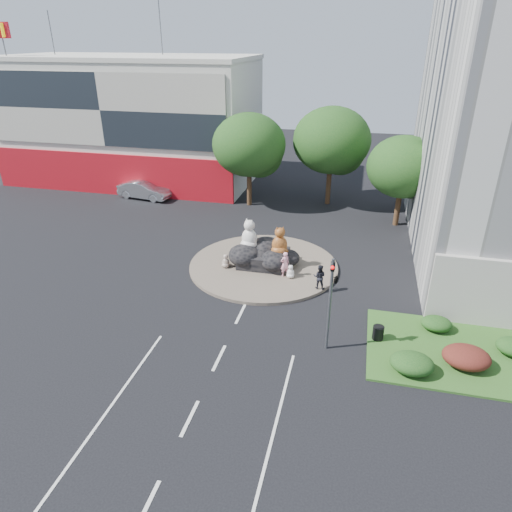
{
  "coord_description": "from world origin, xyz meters",
  "views": [
    {
      "loc": [
        5.86,
        -16.91,
        14.18
      ],
      "look_at": [
        0.07,
        7.5,
        2.0
      ],
      "focal_mm": 32.0,
      "sensor_mm": 36.0,
      "label": 1
    }
  ],
  "objects": [
    {
      "name": "ground",
      "position": [
        0.0,
        0.0,
        0.0
      ],
      "size": [
        120.0,
        120.0,
        0.0
      ],
      "primitive_type": "plane",
      "color": "black",
      "rests_on": "ground"
    },
    {
      "name": "roundabout_island",
      "position": [
        0.0,
        10.0,
        0.1
      ],
      "size": [
        10.0,
        10.0,
        0.2
      ],
      "primitive_type": "cylinder",
      "color": "brown",
      "rests_on": "ground"
    },
    {
      "name": "rock_plinth",
      "position": [
        0.0,
        10.0,
        0.65
      ],
      "size": [
        3.2,
        2.6,
        0.9
      ],
      "primitive_type": null,
      "color": "black",
      "rests_on": "roundabout_island"
    },
    {
      "name": "shophouse_block",
      "position": [
        -18.0,
        27.91,
        6.18
      ],
      "size": [
        25.2,
        12.3,
        17.4
      ],
      "color": "beige",
      "rests_on": "ground"
    },
    {
      "name": "grass_verge",
      "position": [
        12.0,
        3.0,
        0.06
      ],
      "size": [
        10.0,
        6.0,
        0.12
      ],
      "primitive_type": "cube",
      "color": "#30531B",
      "rests_on": "ground"
    },
    {
      "name": "tree_left",
      "position": [
        -3.93,
        22.06,
        5.25
      ],
      "size": [
        6.46,
        6.46,
        8.27
      ],
      "color": "#382314",
      "rests_on": "ground"
    },
    {
      "name": "tree_mid",
      "position": [
        3.07,
        24.06,
        5.56
      ],
      "size": [
        6.84,
        6.84,
        8.76
      ],
      "color": "#382314",
      "rests_on": "ground"
    },
    {
      "name": "tree_right",
      "position": [
        9.07,
        20.06,
        4.63
      ],
      "size": [
        5.7,
        5.7,
        7.3
      ],
      "color": "#382314",
      "rests_on": "ground"
    },
    {
      "name": "hedge_near_green",
      "position": [
        9.0,
        1.0,
        0.57
      ],
      "size": [
        2.0,
        1.6,
        0.9
      ],
      "primitive_type": "ellipsoid",
      "color": "#133E15",
      "rests_on": "grass_verge"
    },
    {
      "name": "hedge_red",
      "position": [
        11.5,
        2.0,
        0.61
      ],
      "size": [
        2.2,
        1.76,
        0.99
      ],
      "primitive_type": "ellipsoid",
      "color": "#441B12",
      "rests_on": "grass_verge"
    },
    {
      "name": "hedge_back_green",
      "position": [
        10.5,
        4.8,
        0.48
      ],
      "size": [
        1.6,
        1.28,
        0.72
      ],
      "primitive_type": "ellipsoid",
      "color": "#133E15",
      "rests_on": "grass_verge"
    },
    {
      "name": "traffic_light",
      "position": [
        5.1,
        2.0,
        3.62
      ],
      "size": [
        0.44,
        1.24,
        5.0
      ],
      "color": "#595B60",
      "rests_on": "ground"
    },
    {
      "name": "street_lamp",
      "position": [
        12.82,
        8.0,
        4.55
      ],
      "size": [
        2.34,
        0.22,
        8.06
      ],
      "color": "#595B60",
      "rests_on": "ground"
    },
    {
      "name": "cat_white",
      "position": [
        -1.07,
        10.36,
        2.18
      ],
      "size": [
        1.66,
        1.58,
        2.16
      ],
      "primitive_type": null,
      "rotation": [
        0.0,
        0.0,
        -0.46
      ],
      "color": "silver",
      "rests_on": "rock_plinth"
    },
    {
      "name": "cat_tabby",
      "position": [
        1.08,
        9.96,
        2.08
      ],
      "size": [
        1.44,
        1.35,
        1.96
      ],
      "primitive_type": null,
      "rotation": [
        0.0,
        0.0,
        0.33
      ],
      "color": "#BC7527",
      "rests_on": "rock_plinth"
    },
    {
      "name": "kitten_calico",
      "position": [
        -2.36,
        9.02,
        0.68
      ],
      "size": [
        0.61,
        0.54,
        0.97
      ],
      "primitive_type": null,
      "rotation": [
        0.0,
        0.0,
        -0.06
      ],
      "color": "white",
      "rests_on": "roundabout_island"
    },
    {
      "name": "kitten_white",
      "position": [
        2.08,
        8.59,
        0.65
      ],
      "size": [
        0.6,
        0.54,
        0.91
      ],
      "primitive_type": null,
      "rotation": [
        0.0,
        0.0,
        0.13
      ],
      "color": "silver",
      "rests_on": "roundabout_island"
    },
    {
      "name": "pedestrian_pink",
      "position": [
        1.68,
        8.7,
        1.04
      ],
      "size": [
        0.73,
        0.7,
        1.68
      ],
      "primitive_type": "imported",
      "rotation": [
        0.0,
        0.0,
        3.83
      ],
      "color": "pink",
      "rests_on": "roundabout_island"
    },
    {
      "name": "pedestrian_dark",
      "position": [
        4.0,
        7.61,
        0.99
      ],
      "size": [
        0.79,
        0.62,
        1.58
      ],
      "primitive_type": "imported",
      "rotation": [
        0.0,
        0.0,
        3.11
      ],
      "color": "black",
      "rests_on": "roundabout_island"
    },
    {
      "name": "parked_car",
      "position": [
        -14.23,
        21.46,
        0.85
      ],
      "size": [
        5.35,
        2.5,
        1.7
      ],
      "primitive_type": "imported",
      "rotation": [
        0.0,
        0.0,
        1.43
      ],
      "color": "#9EA0A5",
      "rests_on": "ground"
    },
    {
      "name": "litter_bin",
      "position": [
        7.5,
        3.24,
        0.49
      ],
      "size": [
        0.7,
        0.7,
        0.74
      ],
      "primitive_type": "cylinder",
      "rotation": [
        0.0,
        0.0,
        0.27
      ],
      "color": "black",
      "rests_on": "grass_verge"
    }
  ]
}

